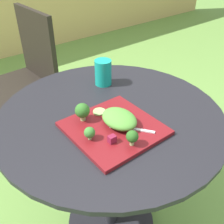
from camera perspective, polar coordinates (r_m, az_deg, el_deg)
name	(u,v)px	position (r m, az deg, el deg)	size (l,w,h in m)	color
ground_plane	(111,223)	(1.54, -0.23, -22.73)	(12.00, 12.00, 0.00)	#669342
patio_table	(111,164)	(1.18, -0.28, -11.03)	(0.86, 0.86, 0.72)	black
patio_chair	(26,72)	(1.84, -18.02, 8.21)	(0.46, 0.46, 0.90)	black
salad_plate	(114,128)	(0.92, 0.35, -3.48)	(0.29, 0.29, 0.01)	maroon
drinking_glass	(103,74)	(1.18, -1.91, 8.20)	(0.07, 0.07, 0.11)	#149989
fork	(128,128)	(0.91, 3.37, -3.45)	(0.11, 0.13, 0.00)	silver
lettuce_mound	(119,119)	(0.92, 1.58, -1.44)	(0.10, 0.14, 0.05)	#519338
broccoli_floret_0	(132,137)	(0.83, 4.35, -5.30)	(0.04, 0.04, 0.05)	#99B770
broccoli_floret_1	(82,111)	(0.93, -6.36, 0.25)	(0.05, 0.05, 0.07)	#99B770
broccoli_floret_2	(90,133)	(0.86, -4.83, -4.43)	(0.04, 0.04, 0.04)	#99B770
cucumber_slice_0	(99,112)	(0.99, -2.71, 0.06)	(0.05, 0.05, 0.01)	#8EB766
beet_chunk_0	(112,139)	(0.85, 0.01, -5.82)	(0.02, 0.02, 0.02)	maroon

